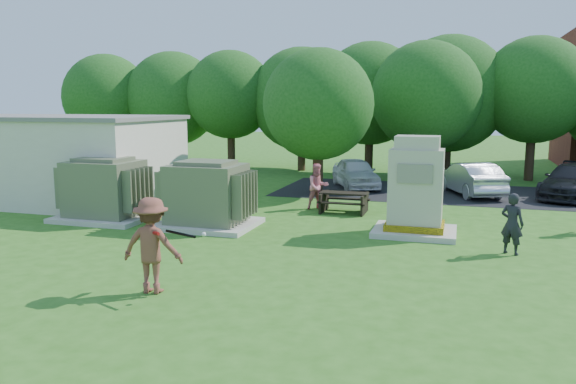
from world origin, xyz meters
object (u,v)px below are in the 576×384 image
(person_by_generator, at_px, (512,224))
(car_dark, at_px, (572,181))
(batter, at_px, (152,245))
(generator_cabinet, at_px, (416,192))
(picnic_table, at_px, (344,200))
(car_white, at_px, (356,173))
(person_at_picnic, at_px, (318,187))
(transformer_right, at_px, (207,196))
(transformer_left, at_px, (105,190))
(car_silver_a, at_px, (471,179))

(person_by_generator, height_order, car_dark, person_by_generator)
(batter, relative_size, person_by_generator, 1.23)
(generator_cabinet, xyz_separation_m, car_dark, (5.60, 8.41, -0.58))
(picnic_table, xyz_separation_m, car_white, (-0.69, 6.03, 0.22))
(batter, bearing_deg, person_by_generator, -149.01)
(person_at_picnic, distance_m, car_dark, 10.76)
(person_by_generator, bearing_deg, transformer_right, 21.20)
(transformer_right, height_order, generator_cabinet, generator_cabinet)
(batter, height_order, person_by_generator, batter)
(transformer_left, relative_size, car_dark, 0.64)
(car_silver_a, relative_size, car_dark, 0.89)
(person_by_generator, xyz_separation_m, car_white, (-5.89, 10.24, -0.12))
(car_silver_a, bearing_deg, batter, 44.77)
(person_at_picnic, xyz_separation_m, car_white, (0.35, 5.71, -0.16))
(car_silver_a, bearing_deg, car_dark, 163.01)
(person_by_generator, relative_size, car_dark, 0.34)
(transformer_left, bearing_deg, generator_cabinet, 4.73)
(batter, relative_size, car_dark, 0.42)
(transformer_right, height_order, car_silver_a, transformer_right)
(car_white, relative_size, car_dark, 0.84)
(generator_cabinet, distance_m, car_silver_a, 8.25)
(person_by_generator, height_order, car_white, person_by_generator)
(batter, bearing_deg, transformer_right, -80.11)
(transformer_right, distance_m, car_white, 9.98)
(picnic_table, bearing_deg, batter, -102.12)
(generator_cabinet, bearing_deg, picnic_table, 134.93)
(batter, relative_size, car_white, 0.50)
(batter, relative_size, person_at_picnic, 1.18)
(transformer_right, distance_m, picnic_table, 5.07)
(generator_cabinet, relative_size, car_silver_a, 0.70)
(car_white, bearing_deg, transformer_left, -149.31)
(person_by_generator, bearing_deg, picnic_table, -13.20)
(transformer_right, bearing_deg, picnic_table, 43.85)
(person_at_picnic, bearing_deg, transformer_left, 176.60)
(car_white, distance_m, car_silver_a, 5.05)
(transformer_left, distance_m, person_by_generator, 12.56)
(generator_cabinet, xyz_separation_m, car_white, (-3.36, 8.70, -0.59))
(transformer_right, height_order, car_white, transformer_right)
(person_by_generator, height_order, car_silver_a, person_by_generator)
(transformer_left, xyz_separation_m, person_at_picnic, (6.30, 3.82, -0.14))
(picnic_table, relative_size, car_silver_a, 0.40)
(generator_cabinet, height_order, car_dark, generator_cabinet)
(transformer_left, distance_m, batter, 7.99)
(person_at_picnic, bearing_deg, person_by_generator, -70.65)
(batter, bearing_deg, car_white, -100.06)
(generator_cabinet, height_order, car_white, generator_cabinet)
(generator_cabinet, relative_size, picnic_table, 1.72)
(car_white, bearing_deg, car_silver_a, -31.71)
(car_silver_a, bearing_deg, transformer_left, 15.22)
(transformer_left, bearing_deg, batter, -48.44)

